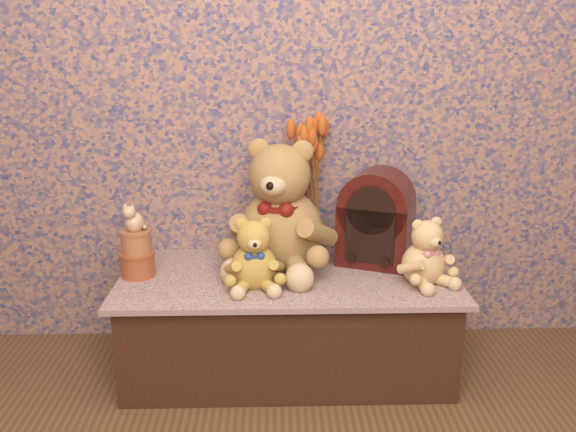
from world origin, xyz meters
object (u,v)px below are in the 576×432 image
at_px(teddy_large, 282,199).
at_px(teddy_small, 424,248).
at_px(cathedral_radio, 376,217).
at_px(biscuit_tin_lower, 138,264).
at_px(cat_figurine, 134,216).
at_px(teddy_medium, 254,250).
at_px(ceramic_vase, 307,236).

bearing_deg(teddy_large, teddy_small, -4.63).
relative_size(cathedral_radio, biscuit_tin_lower, 3.00).
bearing_deg(biscuit_tin_lower, teddy_small, -4.73).
bearing_deg(biscuit_tin_lower, cathedral_radio, 7.24).
distance_m(teddy_small, cat_figurine, 1.04).
relative_size(teddy_large, teddy_medium, 1.95).
relative_size(teddy_large, teddy_small, 2.04).
distance_m(teddy_small, cathedral_radio, 0.25).
xyz_separation_m(teddy_small, biscuit_tin_lower, (-1.03, 0.09, -0.08)).
distance_m(teddy_medium, cathedral_radio, 0.51).
bearing_deg(cathedral_radio, biscuit_tin_lower, -150.42).
height_order(teddy_large, biscuit_tin_lower, teddy_large).
height_order(biscuit_tin_lower, cat_figurine, cat_figurine).
xyz_separation_m(biscuit_tin_lower, cat_figurine, (0.00, 0.00, 0.18)).
height_order(teddy_large, cat_figurine, teddy_large).
height_order(teddy_small, biscuit_tin_lower, teddy_small).
distance_m(teddy_large, teddy_small, 0.55).
bearing_deg(cat_figurine, teddy_large, 32.45).
height_order(teddy_medium, teddy_small, teddy_medium).
bearing_deg(teddy_large, ceramic_vase, 53.58).
relative_size(ceramic_vase, cat_figurine, 1.65).
distance_m(cathedral_radio, cat_figurine, 0.90).
bearing_deg(teddy_medium, biscuit_tin_lower, 161.58).
bearing_deg(cathedral_radio, ceramic_vase, -171.14).
relative_size(teddy_large, biscuit_tin_lower, 4.25).
xyz_separation_m(teddy_medium, biscuit_tin_lower, (-0.43, 0.10, -0.09)).
bearing_deg(teddy_small, ceramic_vase, 122.87).
relative_size(teddy_small, biscuit_tin_lower, 2.08).
xyz_separation_m(teddy_large, teddy_small, (0.50, -0.18, -0.13)).
bearing_deg(ceramic_vase, cathedral_radio, -13.49).
bearing_deg(teddy_medium, teddy_small, -2.90).
xyz_separation_m(teddy_large, cat_figurine, (-0.53, -0.10, -0.03)).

